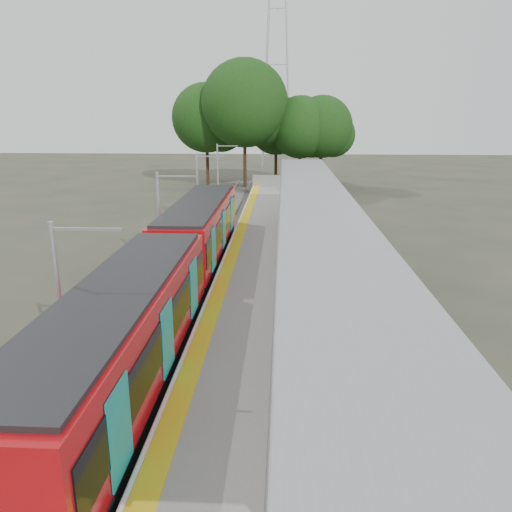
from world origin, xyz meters
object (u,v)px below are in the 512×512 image
at_px(bench_far, 308,227).
at_px(litter_bin, 306,242).
at_px(bench_mid, 318,256).
at_px(info_pillar_near, 312,296).
at_px(train, 173,266).
at_px(info_pillar_far, 307,216).
at_px(bench_near, 353,331).

relative_size(bench_far, litter_bin, 1.52).
bearing_deg(bench_mid, bench_far, 82.40).
distance_m(bench_mid, info_pillar_near, 6.04).
bearing_deg(bench_mid, train, -160.50).
bearing_deg(info_pillar_far, litter_bin, -101.40).
height_order(train, bench_far, train).
relative_size(train, bench_near, 19.26).
distance_m(bench_near, info_pillar_near, 2.62).
xyz_separation_m(train, info_pillar_near, (5.72, -2.62, -0.26)).
distance_m(bench_near, info_pillar_far, 16.96).
relative_size(bench_near, bench_far, 1.04).
relative_size(info_pillar_near, litter_bin, 2.01).
bearing_deg(train, litter_bin, 48.35).
xyz_separation_m(info_pillar_far, litter_bin, (-0.26, -5.37, -0.39)).
height_order(bench_mid, litter_bin, bench_mid).
distance_m(info_pillar_near, info_pillar_far, 14.64).
bearing_deg(bench_far, litter_bin, -83.12).
height_order(train, info_pillar_far, train).
height_order(bench_near, info_pillar_far, info_pillar_far).
distance_m(train, bench_near, 8.52).
bearing_deg(train, bench_near, -35.42).
bearing_deg(train, info_pillar_near, -24.60).
xyz_separation_m(info_pillar_near, info_pillar_far, (0.44, 14.63, 0.05)).
bearing_deg(info_pillar_far, info_pillar_near, -100.40).
height_order(bench_near, bench_mid, bench_mid).
xyz_separation_m(train, litter_bin, (5.91, 6.64, -0.60)).
distance_m(train, bench_far, 12.01).
relative_size(bench_far, info_pillar_far, 0.71).
bearing_deg(info_pillar_near, train, 131.86).
relative_size(bench_far, info_pillar_near, 0.75).
bearing_deg(bench_mid, info_pillar_near, -104.39).
xyz_separation_m(info_pillar_near, litter_bin, (0.19, 9.26, -0.34)).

